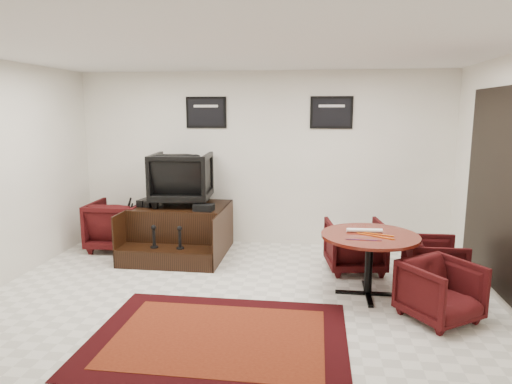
# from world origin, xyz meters

# --- Properties ---
(ground) EXTENTS (6.00, 6.00, 0.00)m
(ground) POSITION_xyz_m (0.00, 0.00, 0.00)
(ground) COLOR white
(ground) RESTS_ON ground
(room_shell) EXTENTS (6.02, 5.02, 2.81)m
(room_shell) POSITION_xyz_m (0.41, 0.12, 1.79)
(room_shell) COLOR white
(room_shell) RESTS_ON ground
(area_rug) EXTENTS (2.47, 1.85, 0.01)m
(area_rug) POSITION_xyz_m (-0.01, -0.79, 0.01)
(area_rug) COLOR black
(area_rug) RESTS_ON ground
(shine_podium) EXTENTS (1.43, 1.47, 0.74)m
(shine_podium) POSITION_xyz_m (-1.18, 1.79, 0.34)
(shine_podium) COLOR black
(shine_podium) RESTS_ON ground
(shine_chair) EXTENTS (0.95, 0.90, 0.90)m
(shine_chair) POSITION_xyz_m (-1.18, 1.94, 1.19)
(shine_chair) COLOR black
(shine_chair) RESTS_ON shine_podium
(shoes_pair) EXTENTS (0.27, 0.32, 0.10)m
(shoes_pair) POSITION_xyz_m (-1.67, 1.75, 0.79)
(shoes_pair) COLOR black
(shoes_pair) RESTS_ON shine_podium
(polish_kit) EXTENTS (0.30, 0.22, 0.10)m
(polish_kit) POSITION_xyz_m (-0.73, 1.53, 0.78)
(polish_kit) COLOR black
(polish_kit) RESTS_ON shine_podium
(umbrella_black) EXTENTS (0.34, 0.13, 0.92)m
(umbrella_black) POSITION_xyz_m (-2.01, 1.60, 0.46)
(umbrella_black) COLOR black
(umbrella_black) RESTS_ON ground
(umbrella_hooked) EXTENTS (0.30, 0.11, 0.81)m
(umbrella_hooked) POSITION_xyz_m (-2.02, 1.72, 0.40)
(umbrella_hooked) COLOR black
(umbrella_hooked) RESTS_ON ground
(armchair_side) EXTENTS (0.85, 0.80, 0.85)m
(armchair_side) POSITION_xyz_m (-2.22, 1.87, 0.43)
(armchair_side) COLOR black
(armchair_side) RESTS_ON ground
(meeting_table) EXTENTS (1.14, 1.14, 0.75)m
(meeting_table) POSITION_xyz_m (1.53, 0.49, 0.66)
(meeting_table) COLOR #441009
(meeting_table) RESTS_ON ground
(table_chair_back) EXTENTS (0.84, 0.80, 0.77)m
(table_chair_back) POSITION_xyz_m (1.44, 1.35, 0.38)
(table_chair_back) COLOR black
(table_chair_back) RESTS_ON ground
(table_chair_window) EXTENTS (0.63, 0.67, 0.68)m
(table_chair_window) POSITION_xyz_m (2.37, 0.87, 0.34)
(table_chair_window) COLOR black
(table_chair_window) RESTS_ON ground
(table_chair_corner) EXTENTS (0.92, 0.91, 0.70)m
(table_chair_corner) POSITION_xyz_m (2.20, -0.09, 0.35)
(table_chair_corner) COLOR black
(table_chair_corner) RESTS_ON ground
(paper_roll) EXTENTS (0.42, 0.07, 0.05)m
(paper_roll) POSITION_xyz_m (1.47, 0.57, 0.77)
(paper_roll) COLOR white
(paper_roll) RESTS_ON meeting_table
(table_clutter) EXTENTS (0.56, 0.37, 0.01)m
(table_clutter) POSITION_xyz_m (1.55, 0.40, 0.75)
(table_clutter) COLOR orange
(table_clutter) RESTS_ON meeting_table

